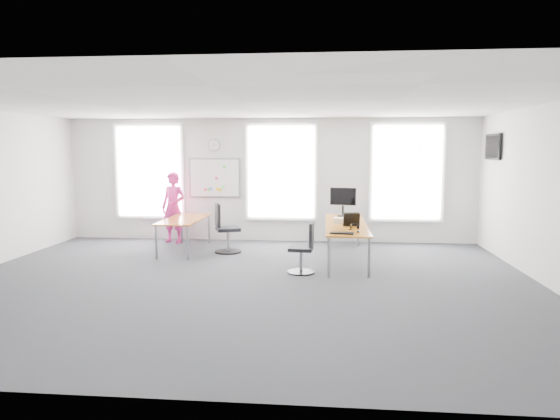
# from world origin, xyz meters

# --- Properties ---
(floor) EXTENTS (10.00, 10.00, 0.00)m
(floor) POSITION_xyz_m (0.00, 0.00, 0.00)
(floor) COLOR #26262B
(floor) RESTS_ON ground
(ceiling) EXTENTS (10.00, 10.00, 0.00)m
(ceiling) POSITION_xyz_m (0.00, 0.00, 3.00)
(ceiling) COLOR silver
(ceiling) RESTS_ON ground
(wall_back) EXTENTS (10.00, 0.00, 10.00)m
(wall_back) POSITION_xyz_m (0.00, 4.00, 1.50)
(wall_back) COLOR silver
(wall_back) RESTS_ON ground
(wall_front) EXTENTS (10.00, 0.00, 10.00)m
(wall_front) POSITION_xyz_m (0.00, -4.00, 1.50)
(wall_front) COLOR silver
(wall_front) RESTS_ON ground
(wall_right) EXTENTS (0.00, 10.00, 10.00)m
(wall_right) POSITION_xyz_m (5.00, 0.00, 1.50)
(wall_right) COLOR silver
(wall_right) RESTS_ON ground
(window_left) EXTENTS (1.60, 0.06, 2.20)m
(window_left) POSITION_xyz_m (-3.00, 3.97, 1.70)
(window_left) COLOR white
(window_left) RESTS_ON wall_back
(window_mid) EXTENTS (1.60, 0.06, 2.20)m
(window_mid) POSITION_xyz_m (0.30, 3.97, 1.70)
(window_mid) COLOR white
(window_mid) RESTS_ON wall_back
(window_right) EXTENTS (1.60, 0.06, 2.20)m
(window_right) POSITION_xyz_m (3.30, 3.97, 1.70)
(window_right) COLOR white
(window_right) RESTS_ON wall_back
(desk_right) EXTENTS (0.81, 3.06, 0.74)m
(desk_right) POSITION_xyz_m (1.80, 1.97, 0.70)
(desk_right) COLOR #BC781C
(desk_right) RESTS_ON ground
(desk_left) EXTENTS (0.79, 1.97, 0.72)m
(desk_left) POSITION_xyz_m (-1.74, 2.61, 0.66)
(desk_left) COLOR #BC781C
(desk_left) RESTS_ON ground
(chair_right) EXTENTS (0.50, 0.50, 0.93)m
(chair_right) POSITION_xyz_m (1.01, 0.76, 0.41)
(chair_right) COLOR black
(chair_right) RESTS_ON ground
(chair_left) EXTENTS (0.63, 0.63, 1.08)m
(chair_left) POSITION_xyz_m (-0.79, 2.44, 0.47)
(chair_left) COLOR black
(chair_left) RESTS_ON ground
(person) EXTENTS (0.71, 0.57, 1.71)m
(person) POSITION_xyz_m (-2.27, 3.53, 0.85)
(person) COLOR #D8257D
(person) RESTS_ON ground
(whiteboard) EXTENTS (1.20, 0.03, 0.90)m
(whiteboard) POSITION_xyz_m (-1.35, 3.97, 1.55)
(whiteboard) COLOR white
(whiteboard) RESTS_ON wall_back
(wall_clock) EXTENTS (0.30, 0.04, 0.30)m
(wall_clock) POSITION_xyz_m (-1.35, 3.97, 2.35)
(wall_clock) COLOR gray
(wall_clock) RESTS_ON wall_back
(tv) EXTENTS (0.06, 0.90, 0.55)m
(tv) POSITION_xyz_m (4.95, 3.00, 2.30)
(tv) COLOR black
(tv) RESTS_ON wall_right
(keyboard) EXTENTS (0.45, 0.24, 0.02)m
(keyboard) POSITION_xyz_m (1.69, 0.71, 0.75)
(keyboard) COLOR black
(keyboard) RESTS_ON desk_right
(mouse) EXTENTS (0.07, 0.10, 0.04)m
(mouse) POSITION_xyz_m (1.98, 0.86, 0.76)
(mouse) COLOR black
(mouse) RESTS_ON desk_right
(lens_cap) EXTENTS (0.08, 0.08, 0.01)m
(lens_cap) POSITION_xyz_m (1.85, 1.18, 0.75)
(lens_cap) COLOR black
(lens_cap) RESTS_ON desk_right
(headphones) EXTENTS (0.17, 0.09, 0.10)m
(headphones) POSITION_xyz_m (1.94, 1.33, 0.79)
(headphones) COLOR black
(headphones) RESTS_ON desk_right
(laptop_sleeve) EXTENTS (0.33, 0.21, 0.26)m
(laptop_sleeve) POSITION_xyz_m (1.90, 1.63, 0.87)
(laptop_sleeve) COLOR black
(laptop_sleeve) RESTS_ON desk_right
(paper_stack) EXTENTS (0.32, 0.25, 0.11)m
(paper_stack) POSITION_xyz_m (1.71, 2.06, 0.80)
(paper_stack) COLOR beige
(paper_stack) RESTS_ON desk_right
(monitor) EXTENTS (0.58, 0.24, 0.65)m
(monitor) POSITION_xyz_m (1.77, 3.06, 1.13)
(monitor) COLOR black
(monitor) RESTS_ON desk_right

